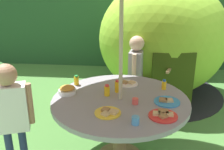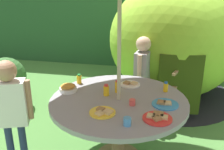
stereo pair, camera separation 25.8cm
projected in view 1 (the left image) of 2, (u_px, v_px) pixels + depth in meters
The scene contains 17 objects.
hedge_backdrop at pixel (131, 14), 5.50m from camera, with size 9.00×0.70×2.11m, color #234C28.
garden_table at pixel (120, 109), 2.56m from camera, with size 1.33×1.33×0.69m.
wooden_chair at pixel (155, 71), 3.65m from camera, with size 0.66×0.64×1.00m.
dome_tent at pixel (163, 39), 4.03m from camera, with size 2.20×2.20×1.80m.
child_in_grey_shirt at pixel (136, 67), 3.36m from camera, with size 0.20×0.38×1.11m.
child_in_white_shirt at pixel (11, 108), 2.28m from camera, with size 0.37×0.25×1.12m.
snack_bowl at pixel (67, 90), 2.62m from camera, with size 0.18×0.18×0.08m.
plate_near_left at pixel (108, 112), 2.24m from camera, with size 0.23×0.23×0.03m.
plate_mid_left at pixel (167, 101), 2.45m from camera, with size 0.24×0.24×0.03m.
plate_mid_right at pixel (163, 115), 2.20m from camera, with size 0.25×0.25×0.03m.
plate_center_back at pixel (128, 83), 2.86m from camera, with size 0.22×0.22×0.03m.
juice_bottle_near_right at pixel (164, 85), 2.72m from camera, with size 0.05×0.05×0.11m.
juice_bottle_far_left at pixel (107, 91), 2.57m from camera, with size 0.06×0.06×0.12m.
juice_bottle_far_right at pixel (76, 80), 2.83m from camera, with size 0.05×0.05×0.11m.
juice_bottle_center_front at pixel (117, 86), 2.65m from camera, with size 0.05×0.05×0.13m.
cup_near at pixel (135, 101), 2.41m from camera, with size 0.06×0.06×0.06m, color #E04C47.
cup_far at pixel (135, 120), 2.07m from camera, with size 0.06×0.06×0.07m, color #4C99D8.
Camera 1 is at (0.13, -2.27, 1.79)m, focal length 41.86 mm.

